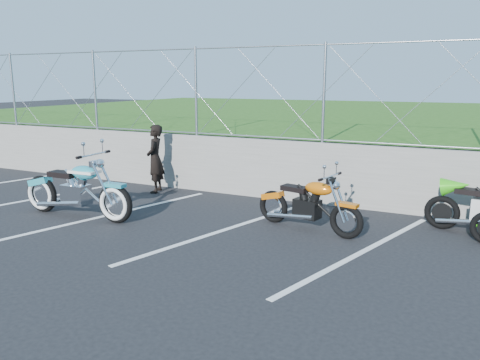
% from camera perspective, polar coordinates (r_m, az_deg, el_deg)
% --- Properties ---
extents(ground, '(90.00, 90.00, 0.00)m').
position_cam_1_polar(ground, '(7.37, -5.55, -8.30)').
color(ground, black).
rests_on(ground, ground).
extents(retaining_wall, '(30.00, 0.22, 1.30)m').
position_cam_1_polar(retaining_wall, '(10.25, 4.46, 1.31)').
color(retaining_wall, slate).
rests_on(retaining_wall, ground).
extents(grass_field, '(30.00, 20.00, 1.30)m').
position_cam_1_polar(grass_field, '(19.83, 14.96, 6.16)').
color(grass_field, '#265015').
rests_on(grass_field, ground).
extents(chain_link_fence, '(28.00, 0.03, 2.00)m').
position_cam_1_polar(chain_link_fence, '(10.07, 4.62, 10.57)').
color(chain_link_fence, gray).
rests_on(chain_link_fence, retaining_wall).
extents(parking_lines, '(18.29, 4.31, 0.01)m').
position_cam_1_polar(parking_lines, '(7.74, 6.04, -7.27)').
color(parking_lines, silver).
rests_on(parking_lines, ground).
extents(cruiser_turquoise, '(2.53, 0.80, 1.26)m').
position_cam_1_polar(cruiser_turquoise, '(9.32, -19.15, -1.34)').
color(cruiser_turquoise, black).
rests_on(cruiser_turquoise, ground).
extents(naked_orange, '(2.01, 0.71, 1.02)m').
position_cam_1_polar(naked_orange, '(8.14, 8.47, -3.17)').
color(naked_orange, black).
rests_on(naked_orange, ground).
extents(person_standing, '(0.55, 0.67, 1.57)m').
position_cam_1_polar(person_standing, '(10.94, -10.30, 2.56)').
color(person_standing, black).
rests_on(person_standing, ground).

